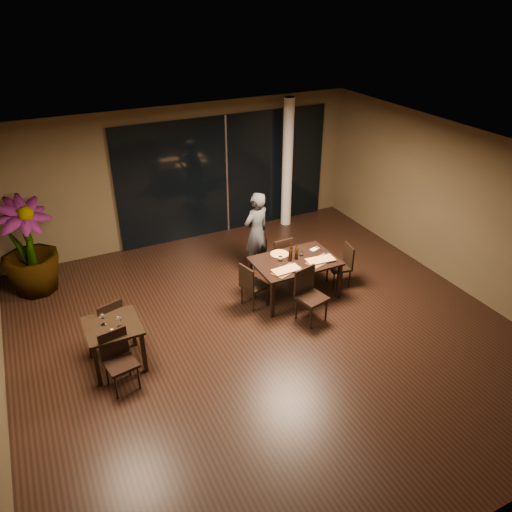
% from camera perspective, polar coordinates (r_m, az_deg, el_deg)
% --- Properties ---
extents(ground, '(8.00, 8.00, 0.00)m').
position_cam_1_polar(ground, '(8.50, 1.12, -8.76)').
color(ground, black).
rests_on(ground, ground).
extents(wall_back, '(8.00, 0.10, 3.00)m').
position_cam_1_polar(wall_back, '(11.12, -8.44, 9.22)').
color(wall_back, '#453A25').
rests_on(wall_back, ground).
extents(wall_front, '(8.00, 0.10, 3.00)m').
position_cam_1_polar(wall_front, '(5.19, 23.35, -19.68)').
color(wall_front, '#453A25').
rests_on(wall_front, ground).
extents(wall_right, '(0.10, 8.00, 3.00)m').
position_cam_1_polar(wall_right, '(10.02, 22.41, 5.02)').
color(wall_right, '#453A25').
rests_on(wall_right, ground).
extents(ceiling, '(8.00, 8.00, 0.04)m').
position_cam_1_polar(ceiling, '(7.07, 1.35, 10.98)').
color(ceiling, silver).
rests_on(ceiling, wall_back).
extents(window_panel, '(5.00, 0.06, 2.70)m').
position_cam_1_polar(window_panel, '(11.41, -3.42, 9.20)').
color(window_panel, black).
rests_on(window_panel, ground).
extents(column, '(0.24, 0.24, 3.00)m').
position_cam_1_polar(column, '(11.68, 3.60, 10.45)').
color(column, silver).
rests_on(column, ground).
extents(main_table, '(1.50, 1.00, 0.75)m').
position_cam_1_polar(main_table, '(9.11, 4.48, -0.90)').
color(main_table, black).
rests_on(main_table, ground).
extents(side_table, '(0.80, 0.80, 0.75)m').
position_cam_1_polar(side_table, '(7.80, -15.99, -8.33)').
color(side_table, black).
rests_on(side_table, ground).
extents(chair_main_far, '(0.41, 0.41, 0.86)m').
position_cam_1_polar(chair_main_far, '(9.78, 2.81, 0.11)').
color(chair_main_far, black).
rests_on(chair_main_far, ground).
extents(chair_main_near, '(0.53, 0.53, 0.96)m').
position_cam_1_polar(chair_main_near, '(8.59, 6.03, -4.11)').
color(chair_main_near, black).
rests_on(chair_main_near, ground).
extents(chair_main_left, '(0.48, 0.48, 0.86)m').
position_cam_1_polar(chair_main_left, '(8.88, -0.58, -3.18)').
color(chair_main_left, black).
rests_on(chair_main_left, ground).
extents(chair_main_right, '(0.46, 0.46, 0.85)m').
position_cam_1_polar(chair_main_right, '(9.66, 9.91, -0.82)').
color(chair_main_right, black).
rests_on(chair_main_right, ground).
extents(chair_side_far, '(0.51, 0.51, 0.89)m').
position_cam_1_polar(chair_side_far, '(8.26, -16.43, -7.17)').
color(chair_side_far, black).
rests_on(chair_side_far, ground).
extents(chair_side_near, '(0.48, 0.48, 0.90)m').
position_cam_1_polar(chair_side_near, '(7.51, -15.50, -11.04)').
color(chair_side_near, black).
rests_on(chair_side_near, ground).
extents(diner, '(0.65, 0.53, 1.66)m').
position_cam_1_polar(diner, '(9.89, 0.03, 2.75)').
color(diner, '#2F3134').
rests_on(diner, ground).
extents(potted_plant, '(1.37, 1.37, 1.85)m').
position_cam_1_polar(potted_plant, '(10.03, -24.63, 0.91)').
color(potted_plant, '#1F4717').
rests_on(potted_plant, ground).
extents(pizza_board_left, '(0.60, 0.44, 0.01)m').
position_cam_1_polar(pizza_board_left, '(8.73, 3.47, -1.69)').
color(pizza_board_left, '#422A15').
rests_on(pizza_board_left, main_table).
extents(pizza_board_right, '(0.61, 0.43, 0.01)m').
position_cam_1_polar(pizza_board_right, '(9.09, 7.37, -0.54)').
color(pizza_board_right, '#4E3119').
rests_on(pizza_board_right, main_table).
extents(oblong_pizza_left, '(0.49, 0.24, 0.02)m').
position_cam_1_polar(oblong_pizza_left, '(8.72, 3.48, -1.60)').
color(oblong_pizza_left, maroon).
rests_on(oblong_pizza_left, pizza_board_left).
extents(oblong_pizza_right, '(0.51, 0.27, 0.02)m').
position_cam_1_polar(oblong_pizza_right, '(9.09, 7.37, -0.45)').
color(oblong_pizza_right, maroon).
rests_on(oblong_pizza_right, pizza_board_right).
extents(round_pizza, '(0.33, 0.33, 0.01)m').
position_cam_1_polar(round_pizza, '(9.24, 2.72, 0.20)').
color(round_pizza, red).
rests_on(round_pizza, main_table).
extents(bottle_a, '(0.07, 0.07, 0.30)m').
position_cam_1_polar(bottle_a, '(8.99, 3.94, 0.29)').
color(bottle_a, black).
rests_on(bottle_a, main_table).
extents(bottle_b, '(0.07, 0.07, 0.30)m').
position_cam_1_polar(bottle_b, '(9.05, 4.66, 0.49)').
color(bottle_b, black).
rests_on(bottle_b, main_table).
extents(bottle_c, '(0.07, 0.07, 0.31)m').
position_cam_1_polar(bottle_c, '(9.08, 4.00, 0.63)').
color(bottle_c, black).
rests_on(bottle_c, main_table).
extents(tumbler_left, '(0.07, 0.07, 0.09)m').
position_cam_1_polar(tumbler_left, '(9.03, 2.82, -0.29)').
color(tumbler_left, white).
rests_on(tumbler_left, main_table).
extents(tumbler_right, '(0.07, 0.07, 0.08)m').
position_cam_1_polar(tumbler_right, '(9.22, 5.19, 0.29)').
color(tumbler_right, white).
rests_on(tumbler_right, main_table).
extents(napkin_near, '(0.20, 0.16, 0.01)m').
position_cam_1_polar(napkin_near, '(9.27, 8.05, 0.02)').
color(napkin_near, silver).
rests_on(napkin_near, main_table).
extents(napkin_far, '(0.20, 0.15, 0.01)m').
position_cam_1_polar(napkin_far, '(9.48, 6.73, 0.80)').
color(napkin_far, white).
rests_on(napkin_far, main_table).
extents(wine_glass_a, '(0.08, 0.08, 0.18)m').
position_cam_1_polar(wine_glass_a, '(7.71, -17.10, -6.95)').
color(wine_glass_a, white).
rests_on(wine_glass_a, side_table).
extents(wine_glass_b, '(0.08, 0.08, 0.17)m').
position_cam_1_polar(wine_glass_b, '(7.61, -15.39, -7.27)').
color(wine_glass_b, white).
rests_on(wine_glass_b, side_table).
extents(side_napkin, '(0.20, 0.15, 0.01)m').
position_cam_1_polar(side_napkin, '(7.57, -15.63, -8.25)').
color(side_napkin, white).
rests_on(side_napkin, side_table).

